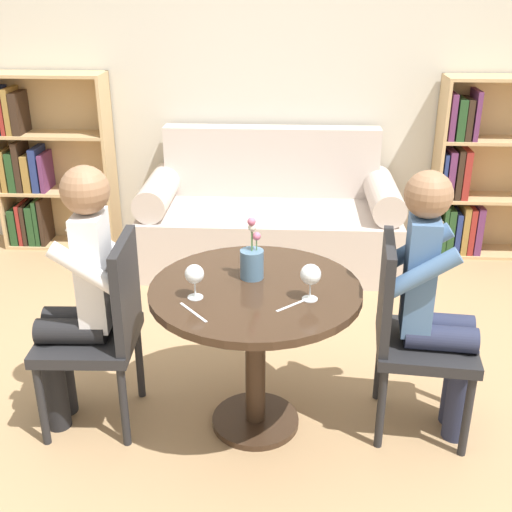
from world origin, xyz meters
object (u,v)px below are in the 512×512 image
Objects in this scene: bookshelf_right at (477,176)px; wine_glass_left at (194,275)px; chair_left at (103,326)px; person_right at (436,303)px; couch at (270,221)px; flower_vase at (252,261)px; bookshelf_left at (43,166)px; wine_glass_right at (311,276)px; person_left at (78,295)px; chair_right at (410,330)px.

bookshelf_right reaches higher than wine_glass_left.
bookshelf_right is 1.43× the size of chair_left.
person_right is (1.43, 0.03, 0.14)m from chair_left.
flower_vase is (-0.02, -1.76, 0.47)m from couch.
person_right is at bearing -67.32° from couch.
wine_glass_right is at bearing -49.02° from bookshelf_left.
wine_glass_left is (1.46, -2.22, 0.20)m from bookshelf_left.
wine_glass_left is 0.52× the size of flower_vase.
chair_left is at bearing 91.37° from person_left.
bookshelf_left is 3.22m from person_right.
flower_vase is at bearing -90.63° from couch.
wine_glass_left is at bearing 76.56° from person_left.
chair_left is 0.74× the size of person_left.
person_right is (0.09, -0.01, 0.14)m from chair_right.
person_left is (-0.76, -1.85, 0.34)m from couch.
bookshelf_left reaches higher than wine_glass_right.
bookshelf_right is at bearing 60.48° from wine_glass_right.
person_left reaches higher than wine_glass_left.
wine_glass_right is (1.92, -2.21, 0.20)m from bookshelf_left.
bookshelf_right is 2.82m from wine_glass_left.
couch is 2.03m from wine_glass_left.
bookshelf_right is 8.38× the size of wine_glass_right.
wine_glass_left is (-1.72, -2.22, 0.22)m from bookshelf_right.
chair_right is at bearing 9.44° from wine_glass_left.
person_right is (-0.72, -2.09, 0.05)m from bookshelf_right.
chair_right is at bearing -69.65° from couch.
couch is at bearing 155.63° from person_left.
couch is at bearing 25.96° from chair_right.
bookshelf_left reaches higher than chair_left.
bookshelf_left is 1.00× the size of bookshelf_right.
couch is 2.00m from person_right.
bookshelf_right is 8.86× the size of wine_glass_left.
person_right is (0.76, -1.82, 0.33)m from couch.
person_left is 0.76m from flower_vase.
couch is 1.97m from chair_left.
chair_right is 3.23× the size of flower_vase.
chair_left is (-2.15, -2.11, -0.09)m from bookshelf_right.
chair_left and chair_right have the same top height.
chair_right is 0.97m from wine_glass_left.
person_right is 8.33× the size of wine_glass_left.
flower_vase is (-0.69, 0.05, 0.29)m from chair_right.
bookshelf_left is 2.94m from wine_glass_right.
chair_left is at bearing -172.01° from flower_vase.
wine_glass_right is (-1.25, -2.21, 0.22)m from bookshelf_right.
wine_glass_right is (0.46, 0.01, 0.01)m from wine_glass_left.
bookshelf_right reaches higher than person_right.
bookshelf_left is 2.67m from wine_glass_left.
person_left is at bearing 168.62° from wine_glass_left.
chair_left is 3.23× the size of flower_vase.
person_right reaches higher than wine_glass_left.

